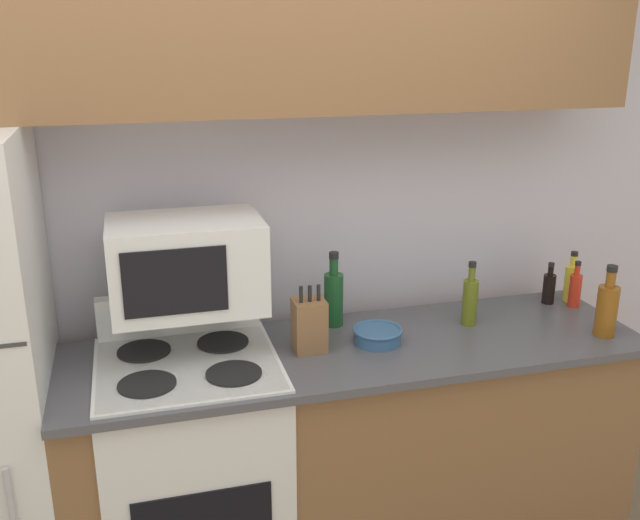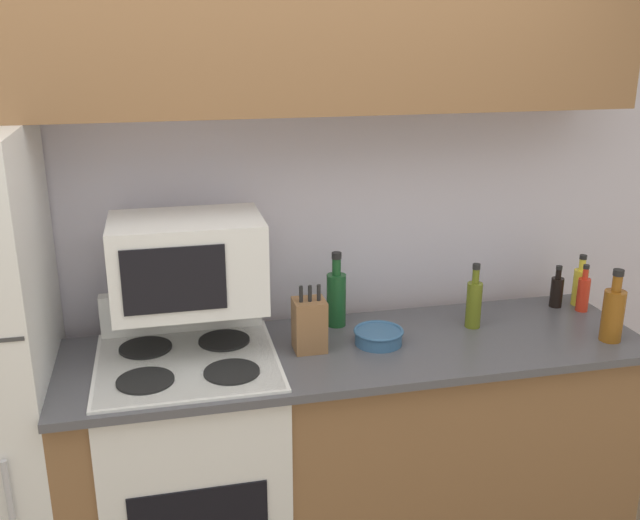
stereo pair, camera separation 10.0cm
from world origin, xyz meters
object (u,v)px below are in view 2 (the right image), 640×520
at_px(stove, 194,472).
at_px(bottle_whiskey, 613,313).
at_px(bottle_cooking_spray, 580,285).
at_px(bottle_hot_sauce, 583,293).
at_px(microwave, 188,262).
at_px(bowl, 378,336).
at_px(bottle_wine_green, 336,297).
at_px(bottle_olive_oil, 474,302).
at_px(bottle_soy_sauce, 557,291).
at_px(knife_block, 309,325).

height_order(stove, bottle_whiskey, bottle_whiskey).
bearing_deg(bottle_cooking_spray, bottle_hot_sauce, -110.81).
relative_size(microwave, bottle_whiskey, 1.88).
bearing_deg(bottle_hot_sauce, bowl, -172.41).
xyz_separation_m(bowl, bottle_cooking_spray, (0.95, 0.19, 0.06)).
relative_size(stove, bottle_wine_green, 3.70).
relative_size(bowl, bottle_olive_oil, 0.72).
xyz_separation_m(stove, bottle_wine_green, (0.59, 0.21, 0.57)).
bearing_deg(bottle_olive_oil, microwave, 177.99).
relative_size(bottle_cooking_spray, bottle_hot_sauce, 1.10).
relative_size(bottle_hot_sauce, bottle_soy_sauce, 1.11).
xyz_separation_m(stove, bowl, (0.70, 0.00, 0.48)).
relative_size(bottle_whiskey, bottle_soy_sauce, 1.56).
bearing_deg(bottle_hot_sauce, bottle_cooking_spray, 69.19).
relative_size(stove, bottle_olive_oil, 4.26).
relative_size(microwave, bottle_hot_sauce, 2.63).
height_order(stove, bottle_soy_sauce, bottle_soy_sauce).
relative_size(stove, bottle_whiskey, 3.96).
bearing_deg(bottle_whiskey, bottle_soy_sauce, 93.05).
relative_size(microwave, bottle_soy_sauce, 2.93).
bearing_deg(stove, bottle_hot_sauce, 4.34).
relative_size(stove, bottle_cooking_spray, 5.04).
height_order(stove, microwave, microwave).
relative_size(knife_block, bottle_soy_sauce, 1.40).
xyz_separation_m(bottle_whiskey, bottle_olive_oil, (-0.45, 0.23, -0.01)).
bearing_deg(bowl, bottle_olive_oil, 9.56).
xyz_separation_m(bowl, bottle_wine_green, (-0.11, 0.21, 0.09)).
xyz_separation_m(microwave, bottle_soy_sauce, (1.52, 0.08, -0.26)).
relative_size(bottle_whiskey, bottle_wine_green, 0.93).
bearing_deg(bottle_cooking_spray, bowl, -168.72).
distance_m(bowl, bottle_olive_oil, 0.42).
bearing_deg(stove, bowl, 0.04).
height_order(bottle_whiskey, bottle_wine_green, bottle_wine_green).
height_order(bottle_whiskey, bottle_soy_sauce, bottle_whiskey).
bearing_deg(bottle_cooking_spray, stove, -173.45).
bearing_deg(bottle_soy_sauce, bottle_whiskey, -86.95).
xyz_separation_m(bottle_cooking_spray, bottle_soy_sauce, (-0.11, 0.00, -0.02)).
bearing_deg(stove, knife_block, 1.07).
height_order(stove, bottle_wine_green, bottle_wine_green).
distance_m(bottle_whiskey, bottle_soy_sauce, 0.36).
relative_size(stove, bottle_hot_sauce, 5.54).
bearing_deg(bottle_hot_sauce, bottle_wine_green, 175.38).
bearing_deg(bottle_wine_green, microwave, -170.04).
height_order(knife_block, bottle_whiskey, bottle_whiskey).
distance_m(knife_block, bottle_whiskey, 1.13).
bearing_deg(bottle_cooking_spray, bottle_wine_green, 179.05).
distance_m(knife_block, bowl, 0.27).
bearing_deg(bottle_wine_green, bottle_soy_sauce, -1.02).
xyz_separation_m(bowl, bottle_hot_sauce, (0.92, 0.12, 0.05)).
bearing_deg(bottle_soy_sauce, bottle_olive_oil, -164.41).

